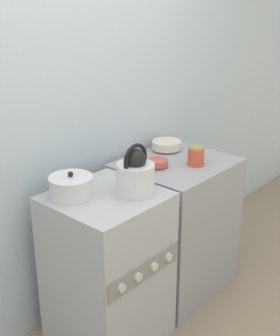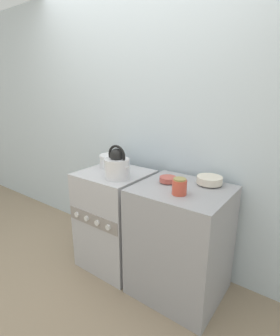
# 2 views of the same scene
# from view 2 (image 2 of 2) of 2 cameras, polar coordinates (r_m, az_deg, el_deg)

# --- Properties ---
(ground_plane) EXTENTS (12.00, 12.00, 0.00)m
(ground_plane) POSITION_cam_2_polar(r_m,az_deg,el_deg) (2.50, -9.53, -22.27)
(ground_plane) COLOR gray
(wall_back) EXTENTS (7.00, 0.06, 2.50)m
(wall_back) POSITION_cam_2_polar(r_m,az_deg,el_deg) (2.46, 0.25, 9.41)
(wall_back) COLOR silver
(wall_back) RESTS_ON ground_plane
(stove) EXTENTS (0.56, 0.56, 0.89)m
(stove) POSITION_cam_2_polar(r_m,az_deg,el_deg) (2.42, -5.43, -11.00)
(stove) COLOR #B2B2B7
(stove) RESTS_ON ground_plane
(counter) EXTENTS (0.67, 0.59, 0.88)m
(counter) POSITION_cam_2_polar(r_m,az_deg,el_deg) (2.12, 8.69, -15.53)
(counter) COLOR #99999E
(counter) RESTS_ON ground_plane
(kettle) EXTENTS (0.24, 0.20, 0.27)m
(kettle) POSITION_cam_2_polar(r_m,az_deg,el_deg) (2.06, -4.99, 0.51)
(kettle) COLOR silver
(kettle) RESTS_ON stove
(cooking_pot) EXTENTS (0.23, 0.23, 0.14)m
(cooking_pot) POSITION_cam_2_polar(r_m,az_deg,el_deg) (2.39, -6.10, 1.59)
(cooking_pot) COLOR silver
(cooking_pot) RESTS_ON stove
(enamel_bowl) EXTENTS (0.19, 0.19, 0.06)m
(enamel_bowl) POSITION_cam_2_polar(r_m,az_deg,el_deg) (2.02, 14.90, -2.55)
(enamel_bowl) COLOR beige
(enamel_bowl) RESTS_ON counter
(small_ceramic_bowl) EXTENTS (0.13, 0.13, 0.05)m
(small_ceramic_bowl) POSITION_cam_2_polar(r_m,az_deg,el_deg) (2.01, 6.10, -2.47)
(small_ceramic_bowl) COLOR #B75147
(small_ceramic_bowl) RESTS_ON counter
(storage_jar) EXTENTS (0.10, 0.10, 0.11)m
(storage_jar) POSITION_cam_2_polar(r_m,az_deg,el_deg) (1.79, 8.58, -4.02)
(storage_jar) COLOR #CC4C38
(storage_jar) RESTS_ON counter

